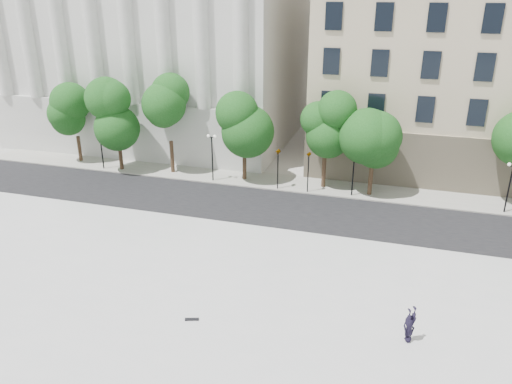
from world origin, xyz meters
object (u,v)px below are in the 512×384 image
traffic_light_west (278,149)px  person_lying (408,337)px  skateboard (192,319)px  traffic_light_east (309,153)px

traffic_light_west → person_lying: traffic_light_west is taller
person_lying → skateboard: 10.85m
traffic_light_east → skateboard: bearing=-96.2°
person_lying → skateboard: (-10.75, -1.45, -0.23)m
traffic_light_west → traffic_light_east: size_ratio=1.03×
traffic_light_east → person_lying: 20.59m
traffic_light_east → skateboard: traffic_light_east is taller
traffic_light_east → traffic_light_west: bearing=-180.0°
skateboard → traffic_light_east: bearing=66.1°
person_lying → skateboard: size_ratio=2.66×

